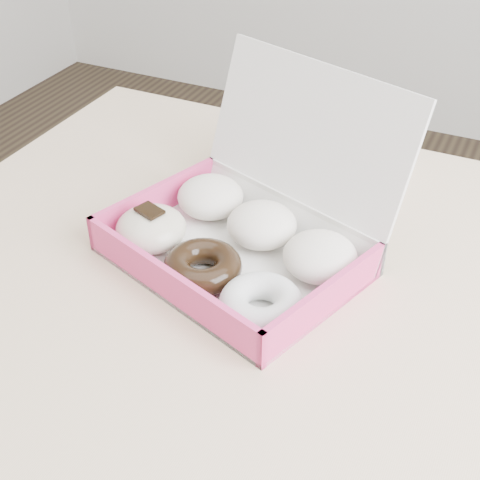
% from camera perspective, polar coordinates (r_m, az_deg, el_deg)
% --- Properties ---
extents(table, '(1.20, 0.80, 0.75)m').
position_cam_1_polar(table, '(0.83, 9.75, -9.53)').
color(table, '#D5B58C').
rests_on(table, ground).
extents(donut_box, '(0.37, 0.35, 0.21)m').
position_cam_1_polar(donut_box, '(0.82, 0.13, 0.64)').
color(donut_box, white).
rests_on(donut_box, table).
extents(newspapers, '(0.23, 0.19, 0.04)m').
position_cam_1_polar(newspapers, '(1.01, 5.90, 6.84)').
color(newspapers, silver).
rests_on(newspapers, table).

